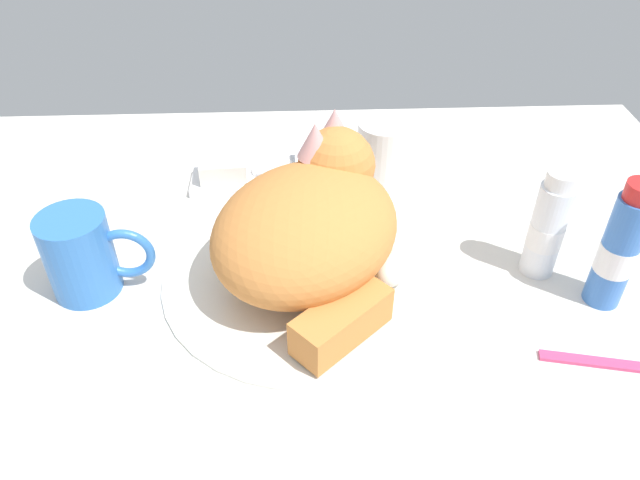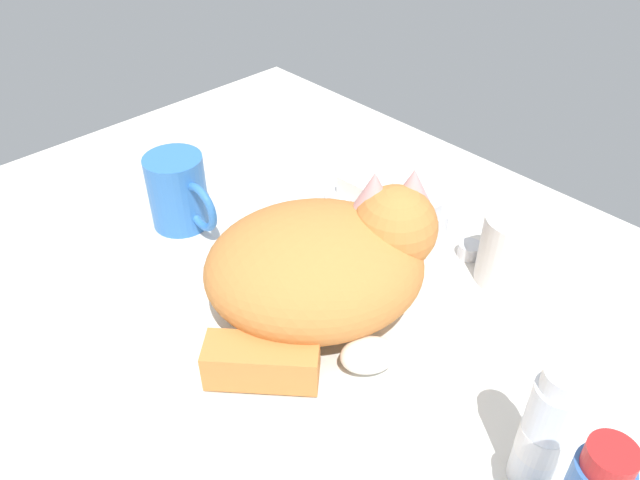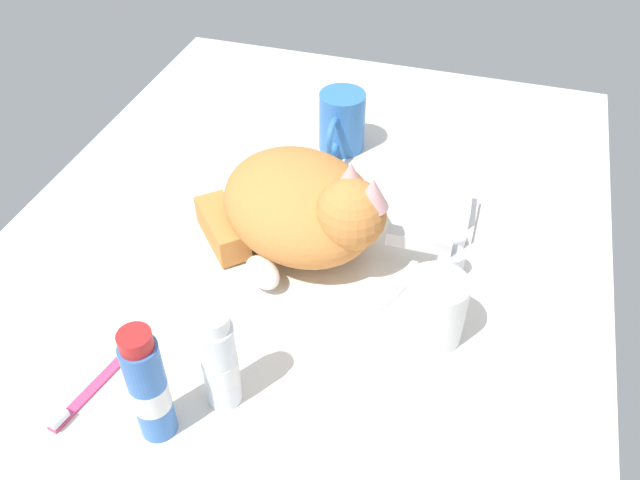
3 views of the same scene
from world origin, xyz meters
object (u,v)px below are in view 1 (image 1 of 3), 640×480
Objects in this scene: soap_bar at (223,169)px; toothpaste_bottle at (547,227)px; rinse_cup at (383,152)px; toothbrush at (621,363)px; mouthwash_bottle at (619,249)px; coffee_mug at (83,255)px; faucet at (303,169)px; cat at (312,222)px.

soap_bar is 0.47× the size of toothpaste_bottle.
rinse_cup reaches higher than toothbrush.
coffee_mug is at bearing 175.77° from mouthwash_bottle.
faucet reaches higher than soap_bar.
soap_bar is 0.47× the size of toothbrush.
rinse_cup is 0.65× the size of toothbrush.
rinse_cup is 0.58× the size of mouthwash_bottle.
rinse_cup is (10.23, 19.17, -2.68)cm from cat.
toothpaste_bottle is 0.99× the size of toothbrush.
cat is at bearing -87.59° from faucet.
mouthwash_bottle is (32.18, -24.21, 4.63)cm from faucet.
faucet is 2.25× the size of soap_bar.
faucet is 1.20× the size of coffee_mug.
mouthwash_bottle is at bearing -10.83° from cat.
faucet is 1.63× the size of rinse_cup.
cat is 4.78× the size of soap_bar.
faucet is at bearing 143.05° from mouthwash_bottle.
cat reaches higher than coffee_mug.
mouthwash_bottle is 11.58cm from toothbrush.
coffee_mug is 40.83cm from rinse_cup.
soap_bar reaches higher than toothbrush.
faucet is 40.53cm from mouthwash_bottle.
rinse_cup is 21.91cm from soap_bar.
mouthwash_bottle is at bearing -4.23° from coffee_mug.
mouthwash_bottle is (43.01, -24.48, 4.48)cm from soap_bar.
cat is 22.26cm from soap_bar.
coffee_mug is 0.88× the size of toothbrush.
coffee_mug is at bearing 166.00° from toothbrush.
coffee_mug is at bearing -175.71° from cat.
faucet is 11.21cm from rinse_cup.
cat reaches higher than mouthwash_bottle.
toothpaste_bottle is 0.88× the size of mouthwash_bottle.
faucet is 10.84cm from soap_bar.
cat reaches higher than rinse_cup.
soap_bar is at bearing 152.79° from toothpaste_bottle.
toothpaste_bottle is at bearing -27.21° from soap_bar.
toothpaste_bottle is at bearing -35.49° from faucet.
soap_bar is at bearing 150.35° from mouthwash_bottle.
cat is at bearing 169.17° from mouthwash_bottle.
faucet is 1.05× the size of toothbrush.
rinse_cup is at bearing 130.07° from mouthwash_bottle.
soap_bar is at bearing 140.54° from toothbrush.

